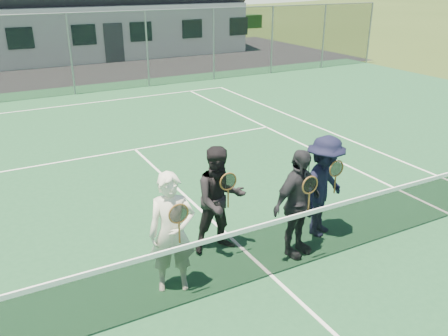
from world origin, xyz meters
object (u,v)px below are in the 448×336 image
Objects in this scene: player_b at (220,200)px; player_c at (297,204)px; player_a at (172,233)px; player_d at (324,187)px; tennis_net at (272,246)px.

player_c is at bearing -34.51° from player_b.
player_a is at bearing -150.59° from player_b.
tennis_net is at bearing -155.88° from player_d.
player_c is (2.10, -0.09, -0.00)m from player_a.
player_a is 2.10m from player_c.
player_b and player_c have the same top height.
player_d is (1.48, 0.66, 0.38)m from tennis_net.
player_a is at bearing 177.62° from player_c.
player_c is 0.84m from player_d.
player_a and player_c have the same top height.
player_b is 1.23m from player_c.
tennis_net is 6.49× the size of player_b.
player_b is (1.08, 0.61, -0.00)m from player_a.
player_b is at bearing 29.41° from player_a.
player_d is at bearing -12.02° from player_b.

